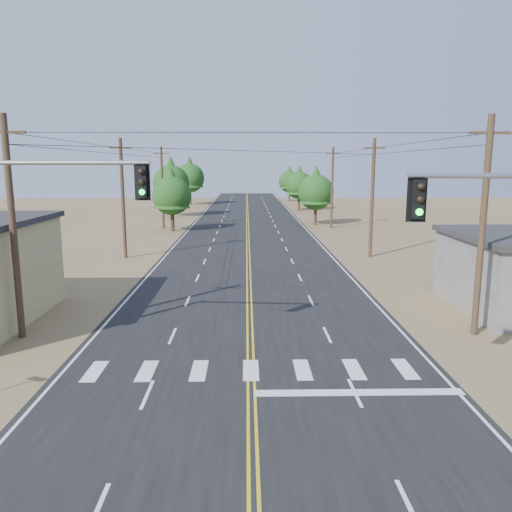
{
  "coord_description": "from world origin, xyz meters",
  "views": [
    {
      "loc": [
        -0.15,
        -10.13,
        7.82
      ],
      "look_at": [
        0.3,
        13.47,
        3.5
      ],
      "focal_mm": 35.0,
      "sensor_mm": 36.0,
      "label": 1
    }
  ],
  "objects": [
    {
      "name": "utility_pole_left_mid",
      "position": [
        -10.5,
        32.0,
        5.12
      ],
      "size": [
        1.8,
        0.3,
        10.0
      ],
      "color": "#4C3826",
      "rests_on": "ground"
    },
    {
      "name": "utility_pole_left_near",
      "position": [
        -10.5,
        12.0,
        5.12
      ],
      "size": [
        1.8,
        0.3,
        10.0
      ],
      "color": "#4C3826",
      "rests_on": "ground"
    },
    {
      "name": "tree_right_far",
      "position": [
        9.23,
        98.82,
        4.7
      ],
      "size": [
        4.62,
        4.62,
        7.69
      ],
      "color": "#3F2D1E",
      "rests_on": "ground"
    },
    {
      "name": "tree_right_mid",
      "position": [
        9.02,
        76.63,
        4.8
      ],
      "size": [
        4.71,
        4.71,
        7.85
      ],
      "color": "#3F2D1E",
      "rests_on": "ground"
    },
    {
      "name": "signal_mast_left",
      "position": [
        -8.66,
        9.81,
        5.52
      ],
      "size": [
        6.95,
        1.04,
        8.13
      ],
      "rotation": [
        0.0,
        0.0,
        -0.09
      ],
      "color": "gray",
      "rests_on": "ground"
    },
    {
      "name": "utility_pole_right_mid",
      "position": [
        10.5,
        32.0,
        5.12
      ],
      "size": [
        1.8,
        0.3,
        10.0
      ],
      "color": "#4C3826",
      "rests_on": "ground"
    },
    {
      "name": "road",
      "position": [
        0.0,
        30.0,
        0.01
      ],
      "size": [
        15.0,
        200.0,
        0.02
      ],
      "primitive_type": "cube",
      "color": "black",
      "rests_on": "ground"
    },
    {
      "name": "tree_right_near",
      "position": [
        9.0,
        55.61,
        4.76
      ],
      "size": [
        4.67,
        4.67,
        7.79
      ],
      "color": "#3F2D1E",
      "rests_on": "ground"
    },
    {
      "name": "tree_left_mid",
      "position": [
        -11.6,
        66.82,
        5.63
      ],
      "size": [
        5.52,
        5.52,
        9.2
      ],
      "color": "#3F2D1E",
      "rests_on": "ground"
    },
    {
      "name": "utility_pole_right_near",
      "position": [
        10.5,
        12.0,
        5.12
      ],
      "size": [
        1.8,
        0.3,
        10.0
      ],
      "color": "#4C3826",
      "rests_on": "ground"
    },
    {
      "name": "utility_pole_left_far",
      "position": [
        -10.5,
        52.0,
        5.12
      ],
      "size": [
        1.8,
        0.3,
        10.0
      ],
      "color": "#4C3826",
      "rests_on": "ground"
    },
    {
      "name": "tree_left_near",
      "position": [
        -9.0,
        49.44,
        4.69
      ],
      "size": [
        4.6,
        4.6,
        7.67
      ],
      "color": "#3F2D1E",
      "rests_on": "ground"
    },
    {
      "name": "utility_pole_right_far",
      "position": [
        10.5,
        52.0,
        5.12
      ],
      "size": [
        1.8,
        0.3,
        10.0
      ],
      "color": "#4C3826",
      "rests_on": "ground"
    },
    {
      "name": "tree_left_far",
      "position": [
        -11.34,
        89.99,
        5.84
      ],
      "size": [
        5.73,
        5.73,
        9.55
      ],
      "color": "#3F2D1E",
      "rests_on": "ground"
    }
  ]
}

